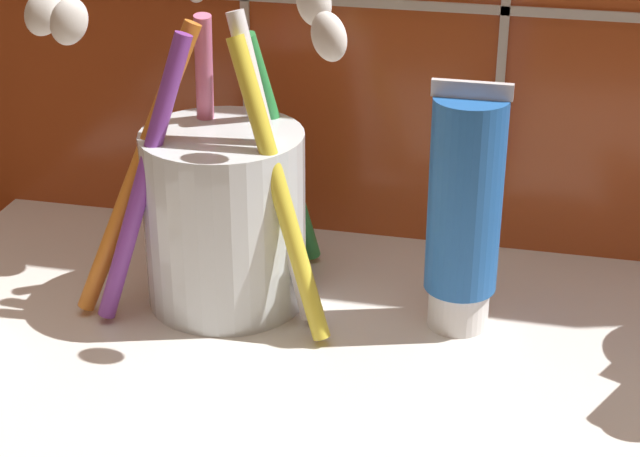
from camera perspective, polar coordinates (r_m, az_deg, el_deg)
sink_counter at (r=50.77cm, az=5.65°, el=-9.60°), size 57.91×32.61×2.00cm
toothbrush_cup at (r=55.29cm, az=-5.15°, el=1.19°), size 16.15×11.92×18.00cm
toothpaste_tube at (r=52.67cm, az=7.71°, el=0.95°), size 3.82×3.63×12.96cm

